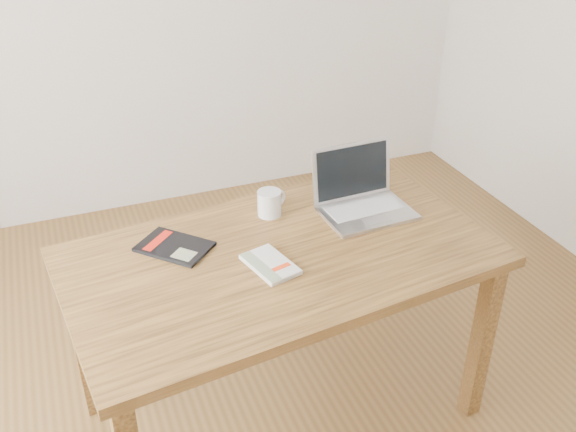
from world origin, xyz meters
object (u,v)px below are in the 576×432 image
object	(u,v)px
black_guidebook	(174,247)
desk	(281,274)
white_guidebook	(270,265)
coffee_mug	(270,202)
laptop	(362,198)

from	to	relation	value
black_guidebook	desk	bearing A→B (deg)	-69.02
white_guidebook	black_guidebook	xyz separation A→B (m)	(-0.27, 0.22, -0.00)
white_guidebook	coffee_mug	distance (m)	0.34
coffee_mug	white_guidebook	bearing A→B (deg)	-135.46
laptop	coffee_mug	bearing A→B (deg)	162.47
black_guidebook	coffee_mug	world-z (taller)	coffee_mug
black_guidebook	white_guidebook	bearing A→B (deg)	-83.18
desk	black_guidebook	size ratio (longest dim) A/B	5.35
coffee_mug	desk	bearing A→B (deg)	-127.49
black_guidebook	laptop	bearing A→B (deg)	-42.90
desk	white_guidebook	bearing A→B (deg)	-140.35
desk	coffee_mug	distance (m)	0.30
black_guidebook	coffee_mug	xyz separation A→B (m)	(0.39, 0.10, 0.04)
desk	white_guidebook	xyz separation A→B (m)	(-0.06, -0.06, 0.10)
black_guidebook	coffee_mug	bearing A→B (deg)	-29.25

